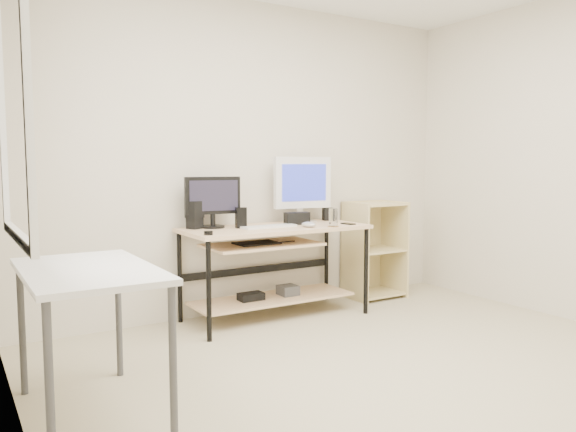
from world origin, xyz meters
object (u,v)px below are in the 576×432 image
Objects in this scene: shelf_unit at (372,249)px; black_monitor at (213,199)px; desk at (272,253)px; audio_controller at (241,218)px; white_imac at (303,184)px; side_table at (89,284)px.

black_monitor reaches higher than shelf_unit.
desk is 1.67× the size of shelf_unit.
audio_controller is at bearing -25.21° from black_monitor.
black_monitor is 0.27m from audio_controller.
shelf_unit is 1.60× the size of white_imac.
black_monitor reaches higher than desk.
shelf_unit is at bearing 12.35° from audio_controller.
shelf_unit is (2.83, 1.22, -0.22)m from side_table.
shelf_unit reaches higher than side_table.
audio_controller is (-0.26, 0.05, 0.29)m from desk.
white_imac is (0.41, 0.18, 0.54)m from desk.
black_monitor is at bearing 45.40° from side_table.
side_table is 2.44m from white_imac.
shelf_unit is 1.70m from black_monitor.
side_table is 3.09m from shelf_unit.
side_table is 6.08× the size of audio_controller.
desk is 0.70m from white_imac.
white_imac is at bearing 30.99° from side_table.
black_monitor is 0.78× the size of white_imac.
desk is 0.65m from black_monitor.
black_monitor is at bearing 153.83° from audio_controller.
black_monitor is at bearing -173.33° from white_imac.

